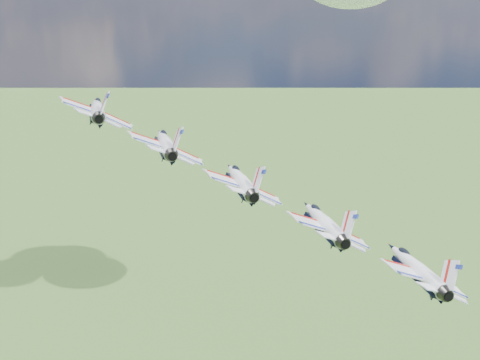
{
  "coord_description": "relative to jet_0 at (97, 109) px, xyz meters",
  "views": [
    {
      "loc": [
        -30.58,
        -78.15,
        168.65
      ],
      "look_at": [
        -13.47,
        -0.01,
        143.45
      ],
      "focal_mm": 50.0,
      "sensor_mm": 36.0,
      "label": 1
    }
  ],
  "objects": [
    {
      "name": "jet_3",
      "position": [
        25.43,
        -22.82,
        -10.28
      ],
      "size": [
        11.06,
        14.84,
        8.16
      ],
      "primitive_type": null,
      "rotation": [
        0.0,
        0.44,
        0.02
      ],
      "color": "silver"
    },
    {
      "name": "jet_2",
      "position": [
        16.95,
        -15.22,
        -6.85
      ],
      "size": [
        11.06,
        14.84,
        8.16
      ],
      "primitive_type": null,
      "rotation": [
        0.0,
        0.44,
        0.02
      ],
      "color": "white"
    },
    {
      "name": "jet_0",
      "position": [
        0.0,
        0.0,
        0.0
      ],
      "size": [
        11.06,
        14.84,
        8.16
      ],
      "primitive_type": null,
      "rotation": [
        0.0,
        0.44,
        0.02
      ],
      "color": "white"
    },
    {
      "name": "jet_1",
      "position": [
        8.48,
        -7.61,
        -3.43
      ],
      "size": [
        11.06,
        14.84,
        8.16
      ],
      "primitive_type": null,
      "rotation": [
        0.0,
        0.44,
        0.02
      ],
      "color": "silver"
    },
    {
      "name": "jet_4",
      "position": [
        33.91,
        -30.43,
        -13.7
      ],
      "size": [
        11.06,
        14.84,
        8.16
      ],
      "primitive_type": null,
      "rotation": [
        0.0,
        0.44,
        0.02
      ],
      "color": "silver"
    }
  ]
}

